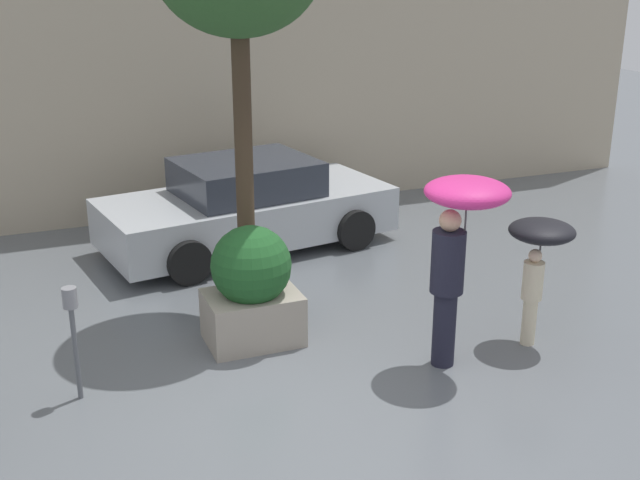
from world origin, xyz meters
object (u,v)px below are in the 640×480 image
parking_meter (72,319)px  person_adult (459,229)px  parked_car_near (247,207)px  planter_box (252,286)px  person_child (539,247)px

parking_meter → person_adult: bearing=-10.9°
person_adult → parking_meter: 3.84m
parked_car_near → parking_meter: bearing=133.1°
planter_box → parking_meter: bearing=-163.9°
person_child → parked_car_near: 4.67m
parked_car_near → parking_meter: size_ratio=3.80×
planter_box → parked_car_near: (0.85, 3.03, -0.06)m
person_adult → parking_meter: size_ratio=1.74×
planter_box → parking_meter: size_ratio=1.16×
planter_box → person_child: bearing=-21.8°
person_adult → planter_box: bearing=161.8°
person_adult → parked_car_near: 4.49m
person_adult → parking_meter: (-3.72, 0.72, -0.66)m
person_child → parking_meter: person_child is taller
parked_car_near → person_adult: bearing=-176.8°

